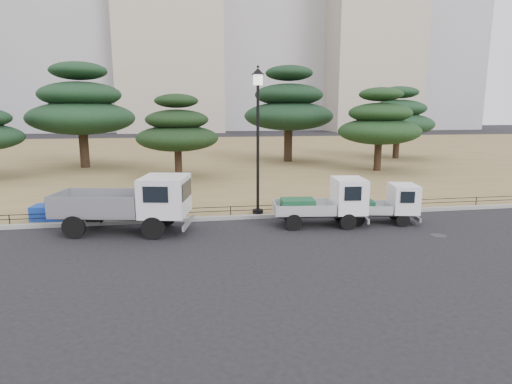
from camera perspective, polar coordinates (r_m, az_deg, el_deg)
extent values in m
plane|color=black|center=(16.42, 1.19, -5.76)|extent=(220.00, 220.00, 0.00)
cube|color=olive|center=(46.38, -6.02, 5.07)|extent=(120.00, 56.00, 0.15)
cube|color=gray|center=(18.87, -0.31, -3.30)|extent=(120.00, 0.25, 0.16)
cylinder|color=black|center=(16.21, -13.55, -4.70)|extent=(0.88, 0.35, 0.86)
cylinder|color=black|center=(17.98, -11.95, -3.11)|extent=(0.88, 0.35, 0.86)
cylinder|color=black|center=(17.25, -23.14, -4.35)|extent=(0.88, 0.35, 0.86)
cylinder|color=black|center=(18.92, -20.73, -2.89)|extent=(0.88, 0.35, 0.86)
cube|color=#2D2D30|center=(17.46, -17.34, -3.02)|extent=(4.92, 2.00, 0.15)
cube|color=gray|center=(17.66, -20.06, -1.38)|extent=(3.66, 2.53, 0.84)
cube|color=silver|center=(16.80, -12.03, -0.45)|extent=(2.06, 2.35, 1.48)
cylinder|color=black|center=(17.47, 12.19, -3.88)|extent=(0.67, 0.25, 0.65)
cylinder|color=black|center=(18.83, 11.04, -2.77)|extent=(0.67, 0.25, 0.65)
cylinder|color=black|center=(17.03, 5.09, -4.05)|extent=(0.67, 0.25, 0.65)
cylinder|color=black|center=(18.42, 4.45, -2.90)|extent=(0.67, 0.25, 0.65)
cube|color=#2D2D30|center=(17.87, 8.33, -2.91)|extent=(3.58, 1.20, 0.15)
cube|color=silver|center=(17.69, 6.34, -2.03)|extent=(2.58, 1.75, 0.43)
cube|color=white|center=(17.99, 12.27, -0.42)|extent=(1.40, 1.74, 1.40)
cube|color=#164F2D|center=(17.63, 5.57, -1.69)|extent=(1.44, 1.11, 0.48)
cylinder|color=black|center=(18.52, 18.99, -3.55)|extent=(0.57, 0.26, 0.56)
cylinder|color=black|center=(19.64, 17.96, -2.68)|extent=(0.57, 0.26, 0.56)
cylinder|color=black|center=(18.05, 13.35, -3.61)|extent=(0.57, 0.26, 0.56)
cylinder|color=black|center=(19.20, 12.63, -2.71)|extent=(0.57, 0.26, 0.56)
cube|color=#2D2D30|center=(18.81, 15.86, -2.74)|extent=(3.07, 1.27, 0.13)
cube|color=silver|center=(18.63, 14.27, -2.01)|extent=(2.27, 1.64, 0.37)
cube|color=silver|center=(18.96, 19.05, -0.80)|extent=(1.29, 1.55, 1.18)
cube|color=#164D2E|center=(18.56, 13.67, -1.73)|extent=(1.27, 1.03, 0.41)
cylinder|color=black|center=(19.16, 0.24, -2.60)|extent=(0.48, 0.48, 0.17)
cylinder|color=black|center=(18.71, 0.25, 5.75)|extent=(0.13, 0.13, 5.41)
cylinder|color=white|center=(18.68, 0.26, 14.72)|extent=(0.43, 0.43, 0.43)
cone|color=black|center=(18.70, 0.26, 15.79)|extent=(0.56, 0.56, 0.27)
cylinder|color=black|center=(18.95, -0.38, -2.40)|extent=(38.00, 0.03, 0.03)
cylinder|color=black|center=(18.91, -0.39, -1.87)|extent=(38.00, 0.03, 0.03)
cylinder|color=black|center=(18.95, -0.38, -2.40)|extent=(0.04, 0.04, 0.40)
cube|color=#153BA8|center=(20.07, -25.82, -2.44)|extent=(1.41, 1.10, 0.61)
cube|color=#153BA8|center=(19.79, -25.29, -1.27)|extent=(0.66, 0.59, 0.26)
cylinder|color=#2D2D30|center=(17.76, 23.14, -5.36)|extent=(0.60, 0.60, 0.01)
cylinder|color=black|center=(37.14, -21.94, 5.53)|extent=(0.72, 0.72, 3.21)
ellipsoid|color=#16331C|center=(37.03, -22.20, 9.12)|extent=(8.25, 8.25, 2.64)
ellipsoid|color=#16331C|center=(37.04, -22.40, 11.91)|extent=(6.30, 6.30, 2.02)
ellipsoid|color=#16331C|center=(37.14, -22.61, 14.69)|extent=(4.35, 4.35, 1.39)
cylinder|color=black|center=(29.68, -10.31, 4.01)|extent=(0.49, 0.49, 2.20)
ellipsoid|color=black|center=(29.54, -10.42, 7.07)|extent=(5.53, 5.53, 1.77)
ellipsoid|color=black|center=(29.49, -10.50, 9.47)|extent=(4.23, 4.23, 1.35)
ellipsoid|color=black|center=(29.49, -10.59, 11.86)|extent=(2.92, 2.92, 0.93)
cylinder|color=black|center=(38.77, 4.30, 6.53)|extent=(0.74, 0.74, 3.29)
ellipsoid|color=black|center=(38.66, 4.35, 10.06)|extent=(7.91, 7.91, 2.53)
ellipsoid|color=black|center=(38.68, 4.39, 12.80)|extent=(6.04, 6.04, 1.93)
ellipsoid|color=black|center=(38.79, 4.43, 15.53)|extent=(4.17, 4.17, 1.34)
cylinder|color=black|center=(33.98, 15.92, 4.81)|extent=(0.55, 0.55, 2.43)
ellipsoid|color=#183417|center=(33.85, 16.08, 7.78)|extent=(6.17, 6.17, 1.97)
ellipsoid|color=#183417|center=(33.82, 16.20, 10.09)|extent=(4.71, 4.71, 1.51)
ellipsoid|color=#183417|center=(33.83, 16.33, 12.40)|extent=(3.25, 3.25, 1.04)
cylinder|color=black|center=(43.40, 18.20, 6.05)|extent=(0.59, 0.59, 2.63)
ellipsoid|color=#17331C|center=(43.30, 18.35, 8.56)|extent=(6.73, 6.73, 2.15)
ellipsoid|color=#17331C|center=(43.28, 18.47, 10.52)|extent=(5.14, 5.14, 1.64)
ellipsoid|color=#17331C|center=(43.31, 18.59, 12.48)|extent=(3.55, 3.55, 1.14)
cube|color=#AAA08C|center=(103.03, -11.59, 23.43)|extent=(22.00, 20.00, 55.00)
cube|color=#AAA08C|center=(108.25, 14.81, 20.78)|extent=(20.00, 18.00, 48.00)
cylinder|color=#D83F33|center=(127.89, 28.47, 21.02)|extent=(1.80, 1.80, 60.00)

